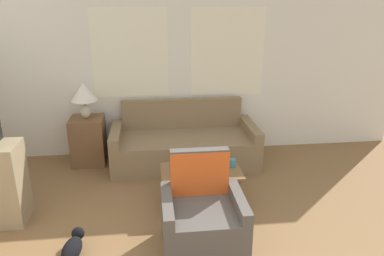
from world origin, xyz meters
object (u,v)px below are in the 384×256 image
object	(u,v)px
coffee_table	(201,174)
table_lamp	(84,94)
couch	(184,145)
cup_yellow	(176,166)
armchair	(202,220)
laptop	(212,163)
cup_navy	(233,163)
snack_bowl	(190,170)
cat_black	(73,248)

from	to	relation	value
coffee_table	table_lamp	bearing A→B (deg)	138.79
couch	cup_yellow	xyz separation A→B (m)	(-0.20, -1.09, 0.19)
table_lamp	couch	bearing A→B (deg)	-5.45
armchair	laptop	distance (m)	0.97
cup_navy	cup_yellow	world-z (taller)	cup_navy
coffee_table	laptop	world-z (taller)	laptop
armchair	table_lamp	distance (m)	2.66
coffee_table	cup_navy	distance (m)	0.41
snack_bowl	laptop	bearing A→B (deg)	26.12
table_lamp	cup_yellow	distance (m)	1.81
couch	table_lamp	xyz separation A→B (m)	(-1.40, 0.13, 0.79)
coffee_table	cup_yellow	bearing A→B (deg)	164.69
snack_bowl	cat_black	size ratio (longest dim) A/B	0.32
laptop	cat_black	size ratio (longest dim) A/B	0.48
laptop	snack_bowl	size ratio (longest dim) A/B	1.51
armchair	cup_yellow	size ratio (longest dim) A/B	11.53
cup_navy	cup_yellow	distance (m)	0.69
cat_black	couch	bearing A→B (deg)	-24.42
laptop	cup_navy	xyz separation A→B (m)	(0.24, -0.02, -0.00)
cup_navy	snack_bowl	world-z (taller)	cup_navy
table_lamp	cup_navy	world-z (taller)	table_lamp
couch	laptop	bearing A→B (deg)	-77.79
laptop	cat_black	bearing A→B (deg)	-148.04
snack_bowl	table_lamp	bearing A→B (deg)	134.54
table_lamp	coffee_table	xyz separation A→B (m)	(1.49, -1.30, -0.69)
table_lamp	laptop	world-z (taller)	table_lamp
armchair	cup_navy	size ratio (longest dim) A/B	9.64
table_lamp	cat_black	xyz separation A→B (m)	(0.13, -2.16, -0.96)
couch	cup_navy	bearing A→B (deg)	-66.63
couch	laptop	xyz separation A→B (m)	(0.24, -1.09, 0.20)
cup_yellow	coffee_table	bearing A→B (deg)	-15.31
snack_bowl	cat_black	bearing A→B (deg)	-146.74
couch	cup_yellow	size ratio (longest dim) A/B	25.85
cat_black	cup_yellow	bearing A→B (deg)	-40.97
table_lamp	cup_navy	xyz separation A→B (m)	(1.88, -1.25, -0.59)
table_lamp	snack_bowl	xyz separation A→B (m)	(1.34, -1.37, -0.60)
couch	coffee_table	world-z (taller)	couch
table_lamp	coffee_table	size ratio (longest dim) A/B	0.55
laptop	cup_navy	size ratio (longest dim) A/B	3.18
armchair	cat_black	bearing A→B (deg)	-179.16
table_lamp	laptop	distance (m)	2.12
coffee_table	cup_navy	size ratio (longest dim) A/B	9.76
cup_navy	cat_black	xyz separation A→B (m)	(-1.74, -0.91, -0.37)
armchair	table_lamp	xyz separation A→B (m)	(-1.39, 2.14, 0.77)
coffee_table	cat_black	bearing A→B (deg)	-147.69
laptop	cat_black	distance (m)	1.81
couch	snack_bowl	size ratio (longest dim) A/B	10.31
cup_navy	snack_bowl	xyz separation A→B (m)	(-0.53, -0.12, -0.01)
table_lamp	armchair	bearing A→B (deg)	-57.07
cat_black	snack_bowl	bearing A→B (deg)	-49.21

